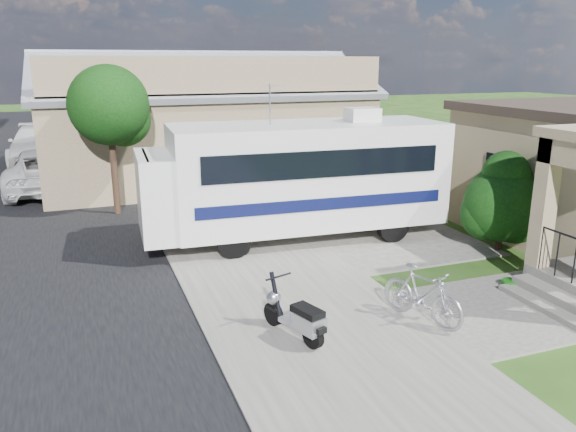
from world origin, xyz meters
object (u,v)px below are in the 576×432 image
object	(u,v)px
van	(37,144)
bicycle	(422,298)
shrub	(503,200)
scooter	(297,317)
garden_hose	(510,285)
pickup_truck	(45,169)
motorhome	(297,175)

from	to	relation	value
van	bicycle	bearing A→B (deg)	-69.22
shrub	scooter	world-z (taller)	shrub
scooter	shrub	bearing A→B (deg)	4.14
shrub	garden_hose	size ratio (longest dim) A/B	6.91
garden_hose	pickup_truck	bearing A→B (deg)	125.15
pickup_truck	garden_hose	xyz separation A→B (m)	(9.54, -13.54, -0.70)
bicycle	pickup_truck	xyz separation A→B (m)	(-6.84, 14.28, 0.27)
motorhome	bicycle	world-z (taller)	motorhome
motorhome	scooter	xyz separation A→B (m)	(-2.10, -5.39, -1.29)
bicycle	pickup_truck	bearing A→B (deg)	95.29
motorhome	pickup_truck	size ratio (longest dim) A/B	1.42
motorhome	garden_hose	bearing A→B (deg)	-55.33
bicycle	pickup_truck	distance (m)	15.83
scooter	motorhome	bearing A→B (deg)	50.53
bicycle	garden_hose	bearing A→B (deg)	-5.06
pickup_truck	shrub	bearing A→B (deg)	133.14
motorhome	van	size ratio (longest dim) A/B	1.42
motorhome	scooter	bearing A→B (deg)	-108.23
shrub	bicycle	xyz separation A→B (m)	(-4.21, -2.88, -0.79)
scooter	bicycle	size ratio (longest dim) A/B	0.87
shrub	garden_hose	bearing A→B (deg)	-125.11
shrub	pickup_truck	distance (m)	15.88
pickup_truck	van	size ratio (longest dim) A/B	1.00
shrub	bicycle	bearing A→B (deg)	-145.59
scooter	garden_hose	size ratio (longest dim) A/B	4.06
bicycle	van	distance (m)	22.38
shrub	pickup_truck	xyz separation A→B (m)	(-11.05, 11.40, -0.52)
bicycle	van	size ratio (longest dim) A/B	0.31
shrub	scooter	bearing A→B (deg)	-157.70
motorhome	van	distance (m)	17.13
motorhome	garden_hose	world-z (taller)	motorhome
scooter	pickup_truck	world-z (taller)	pickup_truck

